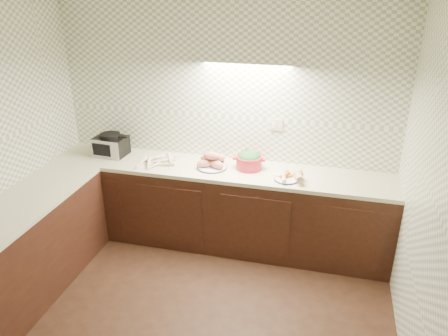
% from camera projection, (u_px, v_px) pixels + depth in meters
% --- Properties ---
extents(room, '(3.60, 3.60, 2.60)m').
position_uv_depth(room, '(160.00, 157.00, 2.91)').
color(room, black).
rests_on(room, ground).
extents(counter, '(3.60, 3.60, 0.90)m').
position_uv_depth(counter, '(127.00, 238.00, 4.15)').
color(counter, black).
rests_on(counter, ground).
extents(toaster_oven, '(0.36, 0.29, 0.24)m').
position_uv_depth(toaster_oven, '(111.00, 145.00, 4.82)').
color(toaster_oven, black).
rests_on(toaster_oven, counter).
extents(parsnip_pile, '(0.45, 0.40, 0.08)m').
position_uv_depth(parsnip_pile, '(155.00, 159.00, 4.66)').
color(parsnip_pile, '#F9EDC6').
rests_on(parsnip_pile, counter).
extents(sweet_potato_plate, '(0.32, 0.32, 0.18)m').
position_uv_depth(sweet_potato_plate, '(212.00, 162.00, 4.52)').
color(sweet_potato_plate, '#192545').
rests_on(sweet_potato_plate, counter).
extents(onion_bowl, '(0.16, 0.16, 0.13)m').
position_uv_depth(onion_bowl, '(216.00, 159.00, 4.64)').
color(onion_bowl, black).
rests_on(onion_bowl, counter).
extents(dutch_oven, '(0.34, 0.29, 0.19)m').
position_uv_depth(dutch_oven, '(249.00, 160.00, 4.49)').
color(dutch_oven, '#B11A2E').
rests_on(dutch_oven, counter).
extents(veg_plate, '(0.29, 0.27, 0.11)m').
position_uv_depth(veg_plate, '(292.00, 176.00, 4.26)').
color(veg_plate, '#192545').
rests_on(veg_plate, counter).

